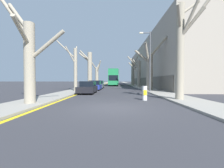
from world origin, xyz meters
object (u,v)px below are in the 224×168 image
street_tree_left_1 (75,67)px  parked_car_2 (99,85)px  double_decker_bus (114,77)px  traffic_bollard (145,93)px  parked_car_0 (88,88)px  street_tree_left_2 (89,68)px  street_tree_left_3 (97,75)px  lamp_post (149,58)px  street_tree_right_0 (181,47)px  street_tree_left_0 (29,56)px  street_tree_right_3 (133,72)px  street_tree_right_1 (150,68)px  parked_car_1 (95,86)px  street_tree_right_2 (138,72)px

street_tree_left_1 → parked_car_2: 8.93m
double_decker_bus → traffic_bollard: bearing=-84.7°
parked_car_0 → parked_car_2: size_ratio=1.06×
street_tree_left_2 → street_tree_left_3: bearing=88.7°
double_decker_bus → lamp_post: bearing=-78.2°
street_tree_left_3 → street_tree_right_0: (9.69, -28.34, 0.91)m
double_decker_bus → traffic_bollard: double_decker_bus is taller
street_tree_left_0 → street_tree_right_3: size_ratio=0.79×
street_tree_left_3 → double_decker_bus: (4.35, 2.18, -0.53)m
street_tree_right_1 → parked_car_1: street_tree_right_1 is taller
street_tree_right_0 → double_decker_bus: (-5.35, 30.53, -1.44)m
street_tree_left_1 → street_tree_left_3: (0.38, 19.87, -0.23)m
street_tree_left_2 → lamp_post: lamp_post is taller
street_tree_right_3 → street_tree_left_2: bearing=-130.2°
double_decker_bus → parked_car_0: bearing=-95.9°
street_tree_left_0 → street_tree_left_2: bearing=89.9°
street_tree_right_1 → parked_car_1: (-7.89, 1.77, -2.51)m
street_tree_right_1 → street_tree_left_3: bearing=117.9°
double_decker_bus → parked_car_2: size_ratio=2.89×
lamp_post → parked_car_2: bearing=128.9°
parked_car_1 → street_tree_left_0: bearing=-98.5°
double_decker_bus → street_tree_right_2: bearing=-64.0°
street_tree_left_0 → lamp_post: lamp_post is taller
street_tree_right_0 → double_decker_bus: bearing=99.9°
street_tree_left_0 → parked_car_2: (2.07, 18.76, -2.26)m
street_tree_right_2 → parked_car_1: 11.47m
street_tree_right_0 → street_tree_right_3: (0.03, 30.10, -0.08)m
parked_car_2 → traffic_bollard: parked_car_2 is taller
traffic_bollard → street_tree_right_3: bearing=85.1°
street_tree_left_2 → street_tree_left_1: bearing=-90.9°
street_tree_left_2 → street_tree_left_3: street_tree_left_2 is taller
double_decker_bus → parked_car_0: double_decker_bus is taller
street_tree_left_1 → parked_car_1: (2.18, 3.31, -2.52)m
street_tree_left_0 → street_tree_right_1: bearing=50.3°
double_decker_bus → lamp_post: 23.37m
street_tree_left_2 → parked_car_0: street_tree_left_2 is taller
street_tree_left_0 → double_decker_bus: bearing=81.9°
parked_car_0 → street_tree_right_2: bearing=60.9°
street_tree_left_0 → double_decker_bus: size_ratio=0.59×
street_tree_right_1 → parked_car_2: street_tree_right_1 is taller
street_tree_right_2 → street_tree_right_3: 10.23m
street_tree_right_1 → parked_car_1: bearing=167.4°
street_tree_right_3 → parked_car_1: (-7.92, -18.32, -3.13)m
street_tree_right_2 → parked_car_1: size_ratio=1.63×
street_tree_right_3 → double_decker_bus: 5.56m
street_tree_right_0 → street_tree_right_1: street_tree_right_0 is taller
street_tree_left_3 → street_tree_right_3: street_tree_right_3 is taller
street_tree_right_3 → street_tree_right_2: bearing=-91.1°
street_tree_left_1 → street_tree_left_2: size_ratio=0.93×
street_tree_left_0 → street_tree_left_2: size_ratio=0.93×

